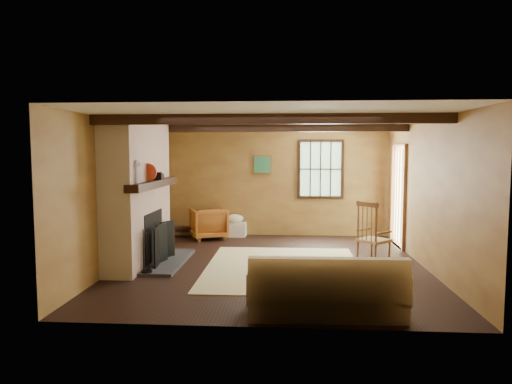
# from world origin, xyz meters

# --- Properties ---
(ground) EXTENTS (5.50, 5.50, 0.00)m
(ground) POSITION_xyz_m (0.00, 0.00, 0.00)
(ground) COLOR black
(ground) RESTS_ON ground
(room_envelope) EXTENTS (5.02, 5.52, 2.44)m
(room_envelope) POSITION_xyz_m (0.22, 0.26, 1.63)
(room_envelope) COLOR #A7813B
(room_envelope) RESTS_ON ground
(fireplace) EXTENTS (1.02, 2.30, 2.40)m
(fireplace) POSITION_xyz_m (-2.23, -0.00, 1.10)
(fireplace) COLOR brown
(fireplace) RESTS_ON ground
(rug) EXTENTS (2.50, 3.00, 0.01)m
(rug) POSITION_xyz_m (0.20, -0.20, 0.00)
(rug) COLOR #CFC48A
(rug) RESTS_ON ground
(rocking_chair) EXTENTS (0.85, 0.82, 1.08)m
(rocking_chair) POSITION_xyz_m (1.67, 0.10, 0.45)
(rocking_chair) COLOR #AC7E53
(rocking_chair) RESTS_ON ground
(sofa) EXTENTS (1.82, 0.84, 0.73)m
(sofa) POSITION_xyz_m (0.71, -2.29, 0.26)
(sofa) COLOR white
(sofa) RESTS_ON ground
(firewood_pile) EXTENTS (0.70, 0.13, 0.25)m
(firewood_pile) POSITION_xyz_m (-1.87, 2.39, 0.13)
(firewood_pile) COLOR #523023
(firewood_pile) RESTS_ON ground
(laundry_basket) EXTENTS (0.51, 0.39, 0.30)m
(laundry_basket) POSITION_xyz_m (-0.91, 2.55, 0.15)
(laundry_basket) COLOR white
(laundry_basket) RESTS_ON ground
(basket_pillow) EXTENTS (0.45, 0.40, 0.19)m
(basket_pillow) POSITION_xyz_m (-0.91, 2.55, 0.40)
(basket_pillow) COLOR white
(basket_pillow) RESTS_ON laundry_basket
(armchair) EXTENTS (0.95, 0.96, 0.67)m
(armchair) POSITION_xyz_m (-1.44, 2.21, 0.34)
(armchair) COLOR #BF6026
(armchair) RESTS_ON ground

